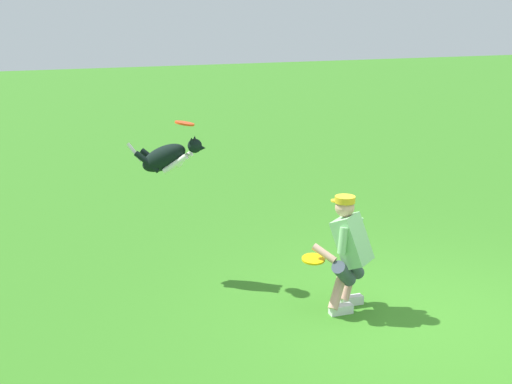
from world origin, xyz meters
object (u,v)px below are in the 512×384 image
Objects in this scene: dog at (167,157)px; frisbee_held at (313,259)px; person at (349,250)px; frisbee_flying at (185,123)px.

frisbee_held is (-1.22, 1.58, -0.89)m from dog.
person is 5.63× the size of frisbee_flying.
dog is (1.59, -1.67, 0.80)m from person.
person is 2.39m from frisbee_flying.
dog reaches higher than frisbee_held.
frisbee_flying reaches higher than frisbee_held.
person is 1.50× the size of dog.
frisbee_held is (0.38, -0.09, -0.09)m from person.
frisbee_flying is at bearing 5.35° from person.
dog is at bearing 5.36° from person.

